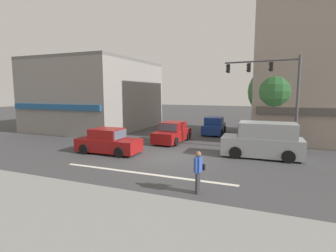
{
  "coord_description": "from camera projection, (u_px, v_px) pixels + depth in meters",
  "views": [
    {
      "loc": [
        5.65,
        -14.4,
        3.92
      ],
      "look_at": [
        -0.93,
        2.0,
        1.6
      ],
      "focal_mm": 28.0,
      "sensor_mm": 36.0,
      "label": 1
    }
  ],
  "objects": [
    {
      "name": "street_tree",
      "position": [
        275.0,
        92.0,
        20.02
      ],
      "size": [
        3.96,
        3.96,
        5.91
      ],
      "color": "#4C3823",
      "rests_on": "ground"
    },
    {
      "name": "sedan_parked_curbside",
      "position": [
        172.0,
        133.0,
        20.43
      ],
      "size": [
        2.04,
        4.18,
        1.58
      ],
      "color": "maroon",
      "rests_on": "ground"
    },
    {
      "name": "building_left_block",
      "position": [
        97.0,
        95.0,
        28.28
      ],
      "size": [
        10.09,
        12.11,
        7.13
      ],
      "color": "gray",
      "rests_on": "ground"
    },
    {
      "name": "van_waiting_far",
      "position": [
        263.0,
        141.0,
        15.64
      ],
      "size": [
        4.66,
        2.15,
        2.11
      ],
      "color": "#999EA3",
      "rests_on": "ground"
    },
    {
      "name": "pedestrian_foreground_with_bag",
      "position": [
        198.0,
        169.0,
        10.08
      ],
      "size": [
        0.33,
        0.67,
        1.67
      ],
      "color": "#333338",
      "rests_on": "ground"
    },
    {
      "name": "utility_pole_far_right",
      "position": [
        322.0,
        94.0,
        18.24
      ],
      "size": [
        1.4,
        0.22,
        7.23
      ],
      "color": "brown",
      "rests_on": "ground"
    },
    {
      "name": "ground_plane",
      "position": [
        170.0,
        157.0,
        15.84
      ],
      "size": [
        120.0,
        120.0,
        0.0
      ],
      "primitive_type": "plane",
      "color": "#3D3D3F"
    },
    {
      "name": "sedan_crossing_rightbound",
      "position": [
        108.0,
        142.0,
        16.79
      ],
      "size": [
        4.13,
        1.94,
        1.58
      ],
      "color": "maroon",
      "rests_on": "ground"
    },
    {
      "name": "lane_marking_stripe",
      "position": [
        143.0,
        173.0,
        12.62
      ],
      "size": [
        9.0,
        0.24,
        0.01
      ],
      "primitive_type": "cube",
      "color": "silver",
      "rests_on": "ground"
    },
    {
      "name": "sedan_approaching_near",
      "position": [
        214.0,
        126.0,
        24.48
      ],
      "size": [
        2.08,
        4.2,
        1.58
      ],
      "color": "navy",
      "rests_on": "ground"
    },
    {
      "name": "traffic_light_mast",
      "position": [
        276.0,
        86.0,
        17.2
      ],
      "size": [
        4.86,
        0.82,
        6.2
      ],
      "color": "#47474C",
      "rests_on": "ground"
    },
    {
      "name": "sidewalk_curb",
      "position": [
        69.0,
        218.0,
        8.01
      ],
      "size": [
        40.0,
        5.0,
        0.16
      ],
      "primitive_type": "cube",
      "color": "gray",
      "rests_on": "ground"
    },
    {
      "name": "utility_pole_near_left",
      "position": [
        96.0,
        95.0,
        22.13
      ],
      "size": [
        1.4,
        0.22,
        7.04
      ],
      "color": "brown",
      "rests_on": "ground"
    }
  ]
}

